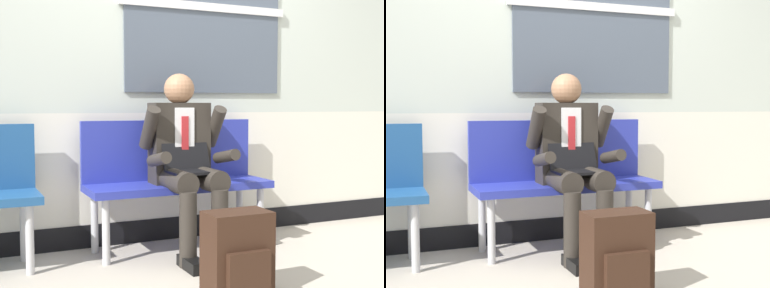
{
  "view_description": "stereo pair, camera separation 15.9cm",
  "coord_description": "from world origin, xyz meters",
  "views": [
    {
      "loc": [
        -1.41,
        -2.88,
        1.0
      ],
      "look_at": [
        -0.01,
        0.25,
        0.75
      ],
      "focal_mm": 49.05,
      "sensor_mm": 36.0,
      "label": 1
    },
    {
      "loc": [
        -1.26,
        -2.94,
        1.0
      ],
      "look_at": [
        -0.01,
        0.25,
        0.75
      ],
      "focal_mm": 49.05,
      "sensor_mm": 36.0,
      "label": 2
    }
  ],
  "objects": [
    {
      "name": "person_seated",
      "position": [
        -0.01,
        0.32,
        0.65
      ],
      "size": [
        0.57,
        0.7,
        1.22
      ],
      "color": "#2D2823",
      "rests_on": "ground"
    },
    {
      "name": "ground_plane",
      "position": [
        0.0,
        0.0,
        0.0
      ],
      "size": [
        18.0,
        18.0,
        0.0
      ],
      "primitive_type": "plane",
      "color": "#B2A899"
    },
    {
      "name": "station_wall",
      "position": [
        0.01,
        0.79,
        1.37
      ],
      "size": [
        5.37,
        0.17,
        2.74
      ],
      "color": "beige",
      "rests_on": "ground"
    },
    {
      "name": "backpack",
      "position": [
        -0.1,
        -0.54,
        0.22
      ],
      "size": [
        0.34,
        0.24,
        0.45
      ],
      "color": "#331E14",
      "rests_on": "ground"
    },
    {
      "name": "bench_with_person",
      "position": [
        -0.01,
        0.52,
        0.53
      ],
      "size": [
        1.29,
        0.42,
        0.9
      ],
      "color": "#28339E",
      "rests_on": "ground"
    }
  ]
}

